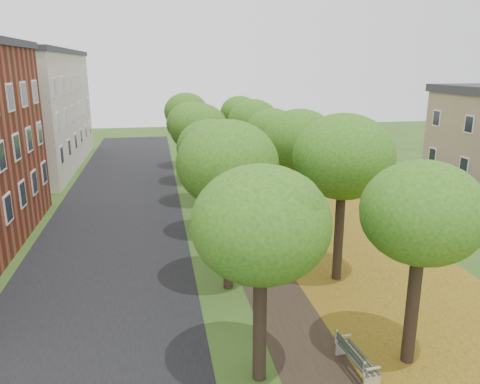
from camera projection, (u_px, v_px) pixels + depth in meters
name	position (u px, v px, depth m)	size (l,w,h in m)	color
ground	(329.00, 369.00, 14.39)	(120.00, 120.00, 0.00)	#2D4C19
street_asphalt	(115.00, 225.00, 27.35)	(8.00, 70.00, 0.01)	black
footpath	(241.00, 218.00, 28.64)	(3.20, 70.00, 0.01)	black
leaf_verge	(319.00, 213.00, 29.49)	(7.50, 70.00, 0.01)	olive
parking_lot	(433.00, 202.00, 31.90)	(9.00, 16.00, 0.01)	black
tree_row_west	(204.00, 139.00, 26.96)	(3.81, 33.81, 6.59)	black
tree_row_east	(284.00, 137.00, 27.78)	(3.81, 33.81, 6.59)	black
building_cream	(17.00, 110.00, 41.45)	(10.30, 20.30, 10.40)	beige
bench	(355.00, 357.00, 14.22)	(0.72, 1.93, 0.89)	#2C372F
car_silver	(451.00, 220.00, 25.96)	(1.73, 4.30, 1.46)	#BABABF
car_red	(442.00, 218.00, 26.75)	(1.29, 3.70, 1.22)	maroon
car_grey	(431.00, 201.00, 29.92)	(1.74, 4.29, 1.24)	#333439
car_white	(387.00, 179.00, 35.37)	(2.27, 4.91, 1.37)	white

